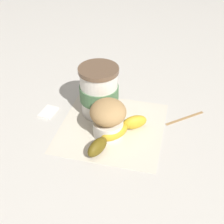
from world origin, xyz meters
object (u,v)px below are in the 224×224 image
(banana, at_px, (116,133))
(sugar_packet, at_px, (48,111))
(coffee_cup, at_px, (99,91))
(muffin, at_px, (106,117))

(banana, bearing_deg, sugar_packet, 169.57)
(coffee_cup, height_order, muffin, coffee_cup)
(sugar_packet, bearing_deg, muffin, -8.55)
(coffee_cup, xyz_separation_m, sugar_packet, (-0.12, -0.05, -0.06))
(sugar_packet, bearing_deg, banana, -10.43)
(banana, bearing_deg, muffin, 159.12)
(coffee_cup, distance_m, banana, 0.12)
(coffee_cup, bearing_deg, banana, -48.58)
(coffee_cup, relative_size, banana, 0.74)
(banana, relative_size, sugar_packet, 3.32)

